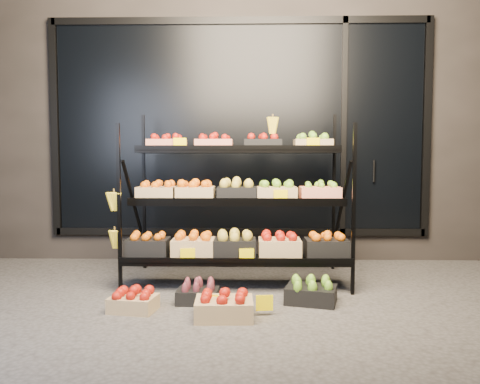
{
  "coord_description": "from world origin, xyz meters",
  "views": [
    {
      "loc": [
        0.12,
        -3.87,
        1.19
      ],
      "look_at": [
        0.03,
        0.55,
        0.88
      ],
      "focal_mm": 35.0,
      "sensor_mm": 36.0,
      "label": 1
    }
  ],
  "objects_px": {
    "display_rack": "(236,201)",
    "floor_crate_midright": "(224,305)",
    "floor_crate_left": "(133,300)",
    "floor_crate_midleft": "(198,293)"
  },
  "relations": [
    {
      "from": "display_rack",
      "to": "floor_crate_left",
      "type": "xyz_separation_m",
      "value": [
        -0.78,
        -0.91,
        -0.7
      ]
    },
    {
      "from": "floor_crate_midleft",
      "to": "floor_crate_midright",
      "type": "height_order",
      "value": "floor_crate_midright"
    },
    {
      "from": "display_rack",
      "to": "floor_crate_midright",
      "type": "relative_size",
      "value": 4.99
    },
    {
      "from": "floor_crate_midright",
      "to": "floor_crate_left",
      "type": "bearing_deg",
      "value": 165.85
    },
    {
      "from": "floor_crate_midleft",
      "to": "floor_crate_midright",
      "type": "bearing_deg",
      "value": -54.91
    },
    {
      "from": "floor_crate_left",
      "to": "floor_crate_midright",
      "type": "height_order",
      "value": "floor_crate_midright"
    },
    {
      "from": "floor_crate_left",
      "to": "display_rack",
      "type": "bearing_deg",
      "value": 59.43
    },
    {
      "from": "display_rack",
      "to": "floor_crate_left",
      "type": "bearing_deg",
      "value": -130.58
    },
    {
      "from": "display_rack",
      "to": "floor_crate_left",
      "type": "distance_m",
      "value": 1.39
    },
    {
      "from": "floor_crate_midright",
      "to": "floor_crate_midleft",
      "type": "bearing_deg",
      "value": 120.3
    }
  ]
}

